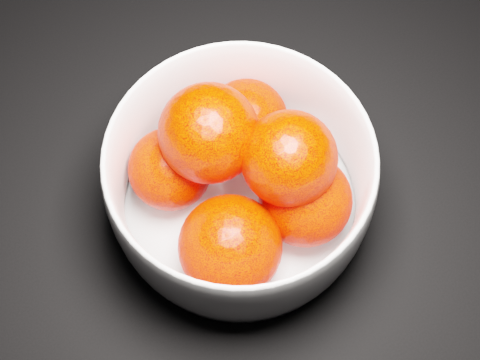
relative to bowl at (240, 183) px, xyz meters
name	(u,v)px	position (x,y,z in m)	size (l,w,h in m)	color
ground	(334,324)	(0.02, -0.15, -0.06)	(3.00, 3.00, 0.00)	black
bowl	(240,183)	(0.00, 0.00, 0.00)	(0.25, 0.25, 0.12)	silver
orange_pile	(242,175)	(0.00, 0.00, 0.01)	(0.18, 0.20, 0.14)	#F81600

